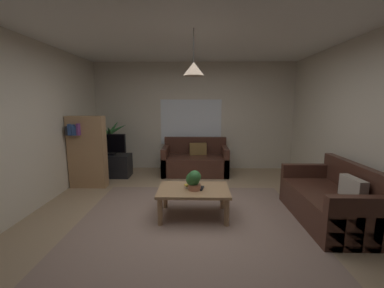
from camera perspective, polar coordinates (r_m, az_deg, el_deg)
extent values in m
cube|color=#9E8466|center=(3.70, -0.10, -17.23)|extent=(4.86, 5.69, 0.02)
cube|color=gray|center=(3.51, -0.18, -18.50)|extent=(3.16, 3.13, 0.01)
cube|color=beige|center=(6.18, 0.50, 6.31)|extent=(4.98, 0.06, 2.61)
cube|color=beige|center=(4.17, -36.23, 2.89)|extent=(0.06, 5.69, 2.61)
cube|color=beige|center=(4.08, 36.92, 2.71)|extent=(0.06, 5.69, 2.61)
cube|color=white|center=(3.44, -0.11, 25.85)|extent=(4.86, 5.69, 0.02)
cube|color=white|center=(6.16, -0.24, 5.05)|extent=(1.49, 0.01, 1.10)
cube|color=#47281E|center=(5.81, 0.73, -4.85)|extent=(1.50, 0.83, 0.42)
cube|color=#47281E|center=(6.07, 0.77, -0.26)|extent=(1.50, 0.12, 0.40)
cube|color=#47281E|center=(5.83, -6.05, -3.74)|extent=(0.12, 0.83, 0.64)
cube|color=#47281E|center=(5.82, 7.53, -3.79)|extent=(0.12, 0.83, 0.64)
cube|color=brown|center=(5.91, 1.39, -1.14)|extent=(0.41, 0.16, 0.28)
cube|color=#47281E|center=(4.07, 28.69, -12.48)|extent=(0.83, 1.55, 0.42)
cube|color=#47281E|center=(4.12, 33.55, -6.64)|extent=(0.12, 1.55, 0.40)
cube|color=#47281E|center=(4.64, 24.75, -8.09)|extent=(0.83, 0.12, 0.64)
cube|color=#47281E|center=(3.47, 34.40, -14.87)|extent=(0.83, 0.12, 0.64)
cube|color=#B7AD9E|center=(3.86, 32.96, -8.52)|extent=(0.14, 0.41, 0.28)
cube|color=#A87F56|center=(3.65, 0.36, -10.49)|extent=(1.02, 0.68, 0.04)
cylinder|color=#A87F56|center=(3.51, -7.35, -15.18)|extent=(0.07, 0.07, 0.38)
cylinder|color=#A87F56|center=(3.50, 7.96, -15.29)|extent=(0.07, 0.07, 0.38)
cylinder|color=#A87F56|center=(4.02, -6.15, -11.85)|extent=(0.07, 0.07, 0.38)
cylinder|color=#A87F56|center=(4.01, 7.01, -11.93)|extent=(0.07, 0.07, 0.38)
cube|color=beige|center=(3.69, -0.53, -9.72)|extent=(0.15, 0.13, 0.03)
cube|color=gold|center=(3.68, -0.73, -9.41)|extent=(0.14, 0.12, 0.02)
cube|color=black|center=(3.63, 2.18, -10.12)|extent=(0.09, 0.17, 0.02)
cylinder|color=#B77051|center=(3.59, 0.59, -9.83)|extent=(0.18, 0.18, 0.08)
sphere|color=#2D6B33|center=(3.57, 0.20, -8.07)|extent=(0.20, 0.20, 0.20)
sphere|color=#2D6B33|center=(3.52, 0.62, -7.54)|extent=(0.18, 0.18, 0.18)
cube|color=black|center=(5.91, -18.22, -4.70)|extent=(0.90, 0.44, 0.50)
cube|color=black|center=(5.79, -18.55, 0.15)|extent=(0.74, 0.05, 0.42)
cube|color=black|center=(5.76, -18.63, 0.10)|extent=(0.70, 0.00, 0.38)
cube|color=black|center=(5.83, -18.42, -2.17)|extent=(0.24, 0.16, 0.04)
cylinder|color=brown|center=(6.36, -18.10, -4.62)|extent=(0.32, 0.32, 0.30)
cylinder|color=brown|center=(6.27, -18.32, -0.48)|extent=(0.05, 0.05, 0.63)
cone|color=#2D6B33|center=(6.14, -16.69, 3.34)|extent=(0.47, 0.12, 0.29)
cone|color=#2D6B33|center=(6.35, -17.43, 3.74)|extent=(0.22, 0.42, 0.37)
cone|color=#2D6B33|center=(6.39, -19.29, 3.12)|extent=(0.33, 0.37, 0.29)
cone|color=#2D6B33|center=(6.18, -20.50, 3.31)|extent=(0.45, 0.32, 0.36)
cone|color=#2D6B33|center=(5.99, -18.47, 3.01)|extent=(0.21, 0.47, 0.32)
cube|color=#A87F56|center=(5.24, -22.86, -1.71)|extent=(0.70, 0.22, 1.40)
cube|color=black|center=(5.19, -26.53, 2.79)|extent=(0.04, 0.16, 0.17)
cube|color=#2D4C8C|center=(5.17, -26.17, 3.01)|extent=(0.03, 0.16, 0.21)
cube|color=#2D4C8C|center=(5.16, -25.78, 2.96)|extent=(0.04, 0.16, 0.20)
cube|color=#2D4C8C|center=(5.14, -25.40, 2.97)|extent=(0.03, 0.16, 0.20)
cube|color=#2D4C8C|center=(5.12, -24.95, 2.85)|extent=(0.05, 0.16, 0.17)
cube|color=#72387F|center=(5.10, -24.45, 3.10)|extent=(0.04, 0.16, 0.22)
cylinder|color=black|center=(3.51, 0.40, 21.74)|extent=(0.01, 0.01, 0.43)
cone|color=tan|center=(3.46, 0.39, 16.84)|extent=(0.29, 0.29, 0.18)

